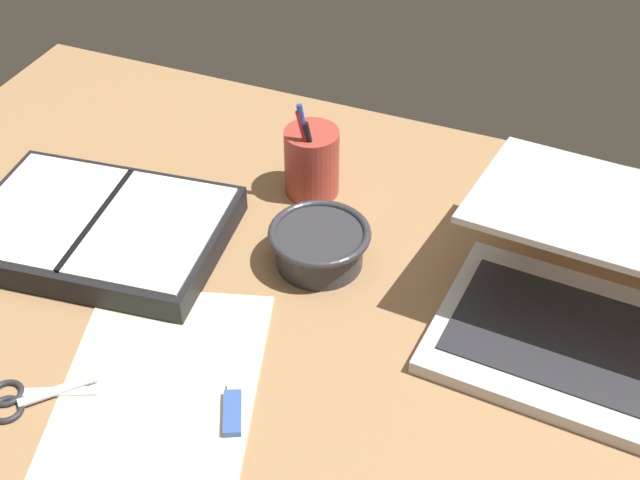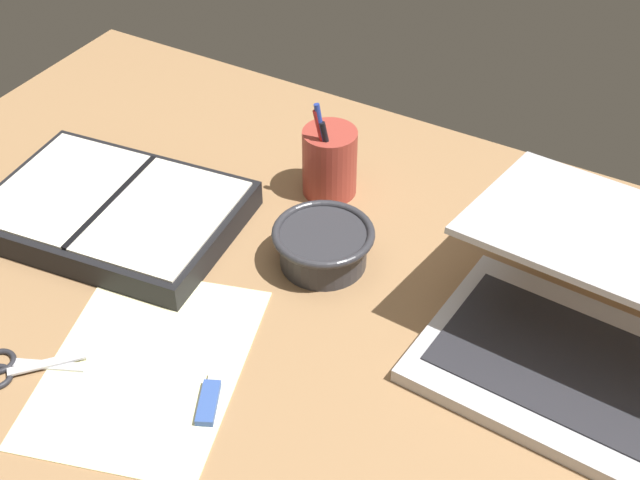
# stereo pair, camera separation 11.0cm
# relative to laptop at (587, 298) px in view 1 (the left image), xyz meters

# --- Properties ---
(desk_top) EXTENTS (1.40, 1.00, 0.02)m
(desk_top) POSITION_rel_laptop_xyz_m (-0.31, -0.13, -0.06)
(desk_top) COLOR #936D47
(desk_top) RESTS_ON ground
(laptop) EXTENTS (0.34, 0.36, 0.16)m
(laptop) POSITION_rel_laptop_xyz_m (0.00, 0.00, 0.00)
(laptop) COLOR #B7B7BC
(laptop) RESTS_ON desk_top
(bowl) EXTENTS (0.13, 0.13, 0.06)m
(bowl) POSITION_rel_laptop_xyz_m (-0.34, -0.00, -0.02)
(bowl) COLOR #2D2D33
(bowl) RESTS_ON desk_top
(pen_cup) EXTENTS (0.08, 0.08, 0.16)m
(pen_cup) POSITION_rel_laptop_xyz_m (-0.41, 0.14, -0.00)
(pen_cup) COLOR #9E382D
(pen_cup) RESTS_ON desk_top
(planner) EXTENTS (0.36, 0.28, 0.04)m
(planner) POSITION_rel_laptop_xyz_m (-0.63, -0.08, -0.03)
(planner) COLOR black
(planner) RESTS_ON desk_top
(scissors) EXTENTS (0.11, 0.10, 0.01)m
(scissors) POSITION_rel_laptop_xyz_m (-0.56, -0.35, -0.05)
(scissors) COLOR #B7B7BC
(scissors) RESTS_ON desk_top
(paper_sheet_front) EXTENTS (0.30, 0.35, 0.00)m
(paper_sheet_front) POSITION_rel_laptop_xyz_m (-0.43, -0.26, -0.05)
(paper_sheet_front) COLOR #F4EFB2
(paper_sheet_front) RESTS_ON desk_top
(usb_drive) EXTENTS (0.05, 0.07, 0.01)m
(usb_drive) POSITION_rel_laptop_xyz_m (-0.33, -0.27, -0.05)
(usb_drive) COLOR #33519E
(usb_drive) RESTS_ON desk_top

